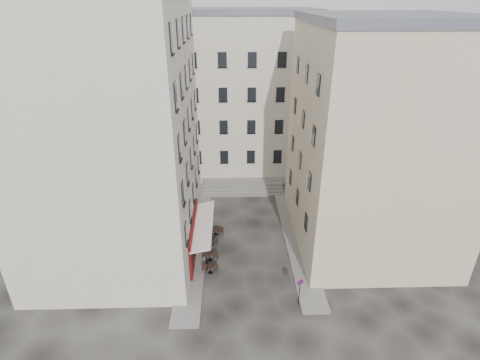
{
  "coord_description": "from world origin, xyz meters",
  "views": [
    {
      "loc": [
        -1.31,
        -24.85,
        19.62
      ],
      "look_at": [
        -0.51,
        4.0,
        5.49
      ],
      "focal_mm": 28.0,
      "sensor_mm": 36.0,
      "label": 1
    }
  ],
  "objects_px": {
    "bistro_table_a": "(210,268)",
    "bistro_table_b": "(210,255)",
    "no_parking_sign": "(300,287)",
    "pedestrian": "(210,235)"
  },
  "relations": [
    {
      "from": "bistro_table_b",
      "to": "bistro_table_a",
      "type": "bearing_deg",
      "value": -87.25
    },
    {
      "from": "bistro_table_a",
      "to": "bistro_table_b",
      "type": "height_order",
      "value": "bistro_table_b"
    },
    {
      "from": "no_parking_sign",
      "to": "bistro_table_a",
      "type": "relative_size",
      "value": 1.79
    },
    {
      "from": "bistro_table_a",
      "to": "no_parking_sign",
      "type": "bearing_deg",
      "value": -29.12
    },
    {
      "from": "bistro_table_a",
      "to": "bistro_table_b",
      "type": "relative_size",
      "value": 0.94
    },
    {
      "from": "bistro_table_a",
      "to": "pedestrian",
      "type": "distance_m",
      "value": 3.95
    },
    {
      "from": "bistro_table_a",
      "to": "bistro_table_b",
      "type": "xyz_separation_m",
      "value": [
        -0.08,
        1.61,
        0.03
      ]
    },
    {
      "from": "no_parking_sign",
      "to": "pedestrian",
      "type": "bearing_deg",
      "value": 111.62
    },
    {
      "from": "bistro_table_a",
      "to": "pedestrian",
      "type": "xyz_separation_m",
      "value": [
        -0.2,
        3.92,
        0.46
      ]
    },
    {
      "from": "bistro_table_b",
      "to": "no_parking_sign",
      "type": "bearing_deg",
      "value": -38.65
    }
  ]
}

